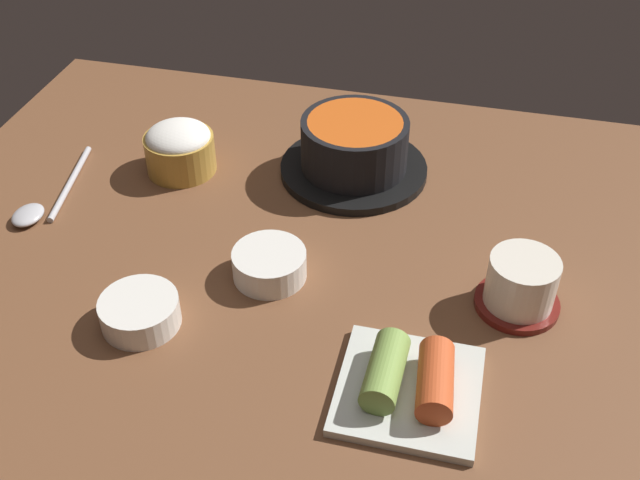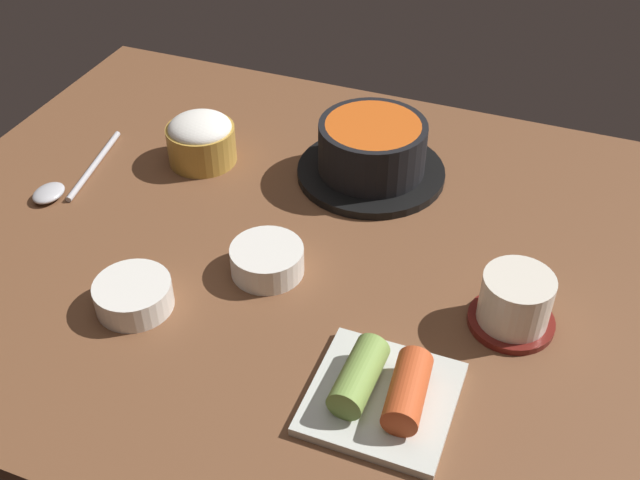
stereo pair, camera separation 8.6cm
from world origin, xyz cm
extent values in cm
cube|color=brown|center=(0.00, 0.00, 1.00)|extent=(100.00, 76.00, 2.00)
cylinder|color=black|center=(2.12, 16.34, 2.56)|extent=(19.50, 19.50, 1.12)
cylinder|color=black|center=(2.12, 16.34, 6.48)|extent=(13.98, 13.98, 6.70)
cylinder|color=#D15619|center=(2.12, 16.34, 9.53)|extent=(12.30, 12.30, 0.60)
cylinder|color=#B78C38|center=(-20.35, 11.59, 4.54)|extent=(9.19, 9.19, 5.08)
ellipsoid|color=white|center=(-20.35, 11.59, 7.08)|extent=(8.45, 8.45, 3.22)
cylinder|color=maroon|center=(24.35, -4.25, 2.40)|extent=(9.09, 9.09, 0.80)
cylinder|color=silver|center=(24.35, -4.25, 5.60)|extent=(7.38, 7.38, 5.59)
cylinder|color=#C6D18C|center=(24.35, -4.25, 8.09)|extent=(6.27, 6.27, 0.40)
cylinder|color=white|center=(-2.85, -5.91, 3.66)|extent=(8.30, 8.30, 3.31)
cylinder|color=#B73323|center=(-2.85, -5.91, 5.01)|extent=(6.81, 6.81, 0.50)
cube|color=silver|center=(14.83, -18.91, 2.50)|extent=(13.49, 13.49, 1.00)
cylinder|color=#7A9E47|center=(12.47, -18.91, 4.72)|extent=(3.68, 8.19, 3.44)
cylinder|color=#C64C23|center=(17.19, -18.91, 4.72)|extent=(4.11, 8.36, 3.44)
cylinder|color=white|center=(-13.84, -16.19, 3.57)|extent=(8.34, 8.34, 3.14)
cylinder|color=#B73323|center=(-13.84, -16.19, 4.84)|extent=(6.83, 6.83, 0.50)
cylinder|color=#B7B7BC|center=(-33.16, 4.74, 2.40)|extent=(3.70, 15.98, 0.80)
ellipsoid|color=#B7B7BC|center=(-34.61, -3.18, 2.72)|extent=(3.60, 4.68, 1.26)
camera|label=1|loc=(17.70, -66.18, 59.79)|focal=42.68mm
camera|label=2|loc=(25.88, -63.60, 59.79)|focal=42.68mm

